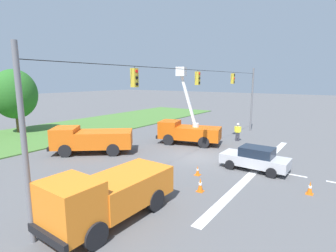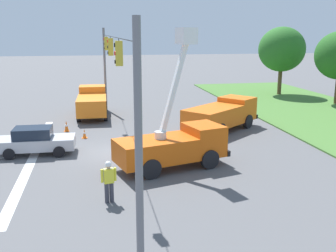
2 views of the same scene
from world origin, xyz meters
name	(u,v)px [view 1 (image 1 of 2)]	position (x,y,z in m)	size (l,w,h in m)	color
ground_plane	(198,157)	(0.00, 0.00, 0.00)	(200.00, 200.00, 0.00)	#565659
grass_verge	(60,131)	(0.00, 18.00, 0.05)	(56.00, 12.00, 0.10)	#477533
lane_markings	(281,172)	(0.00, -6.02, 0.00)	(17.60, 15.25, 0.01)	silver
signal_gantry	(199,100)	(-0.10, 0.00, 4.43)	(26.20, 0.33, 7.20)	slate
tree_centre	(15,94)	(-3.17, 21.03, 4.35)	(4.73, 4.37, 7.07)	brown
utility_truck_bucket_lift	(187,130)	(3.26, 2.91, 1.34)	(3.67, 6.14, 7.05)	#D6560F
utility_truck_support_near	(91,139)	(-3.84, 7.83, 1.17)	(5.89, 6.49, 2.14)	orange
utility_truck_support_far	(109,194)	(-10.35, -1.21, 1.20)	(6.04, 2.50, 2.33)	orange
sedan_silver	(255,158)	(-0.44, -4.43, 0.79)	(2.01, 4.34, 1.56)	#B7B7BC
road_worker	(238,131)	(7.00, -0.59, 1.00)	(0.31, 0.64, 1.77)	#383842
traffic_cone_foreground_left	(200,185)	(-5.55, -3.04, 0.38)	(0.36, 0.36, 0.77)	orange
traffic_cone_foreground_right	(198,171)	(-3.46, -1.77, 0.30)	(0.36, 0.36, 0.62)	orange
traffic_cone_mid_left	(310,188)	(-2.61, -7.94, 0.35)	(0.36, 0.36, 0.71)	orange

